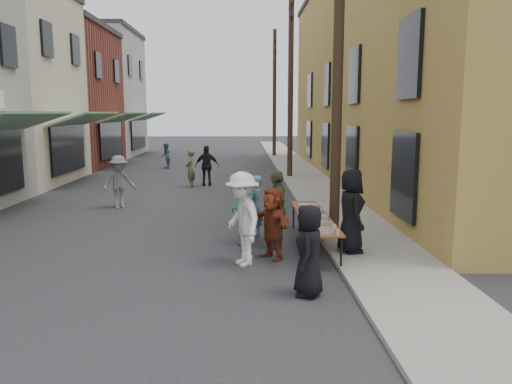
{
  "coord_description": "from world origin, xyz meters",
  "views": [
    {
      "loc": [
        1.96,
        -9.39,
        3.16
      ],
      "look_at": [
        2.28,
        2.31,
        1.3
      ],
      "focal_mm": 35.0,
      "sensor_mm": 36.0,
      "label": 1
    }
  ],
  "objects": [
    {
      "name": "guest_front_e",
      "position": [
        2.77,
        2.06,
        0.92
      ],
      "size": [
        0.57,
        1.13,
        1.85
      ],
      "primitive_type": "imported",
      "rotation": [
        0.0,
        0.0,
        -1.46
      ],
      "color": "#4D5732",
      "rests_on": "ground"
    },
    {
      "name": "guest_front_d",
      "position": [
        1.96,
        0.74,
        0.98
      ],
      "size": [
        1.15,
        1.45,
        1.97
      ],
      "primitive_type": "imported",
      "rotation": [
        0.0,
        0.0,
        -1.19
      ],
      "color": "white",
      "rests_on": "ground"
    },
    {
      "name": "guest_front_c",
      "position": [
        1.98,
        2.44,
        0.89
      ],
      "size": [
        0.88,
        1.02,
        1.78
      ],
      "primitive_type": "imported",
      "rotation": [
        0.0,
        0.0,
        -1.85
      ],
      "color": "teal",
      "rests_on": "ground"
    },
    {
      "name": "catering_tray_foil_d",
      "position": [
        3.65,
        2.55,
        0.79
      ],
      "size": [
        0.5,
        0.33,
        0.08
      ],
      "primitive_type": "cube",
      "color": "#B2B2B7",
      "rests_on": "serving_table"
    },
    {
      "name": "server",
      "position": [
        4.35,
        1.32,
        1.03
      ],
      "size": [
        0.7,
        0.97,
        1.85
      ],
      "primitive_type": "imported",
      "rotation": [
        0.0,
        0.0,
        1.7
      ],
      "color": "black",
      "rests_on": "sidewalk"
    },
    {
      "name": "condiment_jar_b",
      "position": [
        3.43,
        0.3,
        0.79
      ],
      "size": [
        0.07,
        0.07,
        0.08
      ],
      "primitive_type": "cylinder",
      "color": "#A57F26",
      "rests_on": "serving_table"
    },
    {
      "name": "condiment_jar_a",
      "position": [
        3.43,
        0.2,
        0.79
      ],
      "size": [
        0.07,
        0.07,
        0.08
      ],
      "primitive_type": "cylinder",
      "color": "#A57F26",
      "rests_on": "serving_table"
    },
    {
      "name": "catering_tray_buns",
      "position": [
        3.65,
        1.85,
        0.79
      ],
      "size": [
        0.5,
        0.33,
        0.08
      ],
      "primitive_type": "cube",
      "color": "tan",
      "rests_on": "serving_table"
    },
    {
      "name": "building_ochre",
      "position": [
        11.1,
        14.0,
        5.0
      ],
      "size": [
        10.0,
        28.0,
        10.0
      ],
      "primitive_type": "cube",
      "color": "olive",
      "rests_on": "ground"
    },
    {
      "name": "sidewalk",
      "position": [
        5.0,
        15.0,
        0.05
      ],
      "size": [
        2.2,
        60.0,
        0.1
      ],
      "primitive_type": "cube",
      "color": "gray",
      "rests_on": "ground"
    },
    {
      "name": "passerby_mid",
      "position": [
        0.42,
        12.28,
        0.88
      ],
      "size": [
        1.07,
        0.51,
        1.77
      ],
      "primitive_type": "imported",
      "rotation": [
        0.0,
        0.0,
        3.22
      ],
      "color": "black",
      "rests_on": "ground"
    },
    {
      "name": "guest_front_b",
      "position": [
        2.28,
        3.03,
        0.8
      ],
      "size": [
        0.55,
        0.68,
        1.6
      ],
      "primitive_type": "imported",
      "rotation": [
        0.0,
        0.0,
        -1.9
      ],
      "color": "#557EA5",
      "rests_on": "ground"
    },
    {
      "name": "utility_pole_mid",
      "position": [
        4.3,
        15.0,
        4.5
      ],
      "size": [
        0.26,
        0.26,
        9.0
      ],
      "primitive_type": "cylinder",
      "color": "#2D2116",
      "rests_on": "ground"
    },
    {
      "name": "catering_tray_foil_b",
      "position": [
        3.65,
        1.15,
        0.79
      ],
      "size": [
        0.5,
        0.33,
        0.08
      ],
      "primitive_type": "cube",
      "color": "#B2B2B7",
      "rests_on": "serving_table"
    },
    {
      "name": "ground",
      "position": [
        0.0,
        0.0,
        0.0
      ],
      "size": [
        120.0,
        120.0,
        0.0
      ],
      "primitive_type": "plane",
      "color": "#28282B",
      "rests_on": "ground"
    },
    {
      "name": "guest_queue_back",
      "position": [
        2.6,
        1.19,
        0.79
      ],
      "size": [
        1.19,
        1.47,
        1.57
      ],
      "primitive_type": "imported",
      "rotation": [
        0.0,
        0.0,
        -0.99
      ],
      "color": "maroon",
      "rests_on": "ground"
    },
    {
      "name": "catering_tray_sausage",
      "position": [
        3.65,
        0.5,
        0.79
      ],
      "size": [
        0.5,
        0.33,
        0.08
      ],
      "primitive_type": "cube",
      "color": "maroon",
      "rests_on": "serving_table"
    },
    {
      "name": "catering_tray_buns_end",
      "position": [
        3.65,
        3.25,
        0.79
      ],
      "size": [
        0.5,
        0.33,
        0.08
      ],
      "primitive_type": "cube",
      "color": "tan",
      "rests_on": "serving_table"
    },
    {
      "name": "cup_stack",
      "position": [
        3.85,
        0.25,
        0.81
      ],
      "size": [
        0.08,
        0.08,
        0.12
      ],
      "primitive_type": "cylinder",
      "color": "tan",
      "rests_on": "serving_table"
    },
    {
      "name": "utility_pole_near",
      "position": [
        4.3,
        3.0,
        4.5
      ],
      "size": [
        0.26,
        0.26,
        9.0
      ],
      "primitive_type": "cylinder",
      "color": "#2D2116",
      "rests_on": "ground"
    },
    {
      "name": "serving_table",
      "position": [
        3.65,
        2.15,
        0.71
      ],
      "size": [
        0.7,
        4.0,
        0.75
      ],
      "color": "maroon",
      "rests_on": "ground"
    },
    {
      "name": "utility_pole_far",
      "position": [
        4.3,
        27.0,
        4.5
      ],
      "size": [
        0.26,
        0.26,
        9.0
      ],
      "primitive_type": "cylinder",
      "color": "#2D2116",
      "rests_on": "ground"
    },
    {
      "name": "passerby_left",
      "position": [
        -2.17,
        7.24,
        0.88
      ],
      "size": [
        1.31,
        1.19,
        1.77
      ],
      "primitive_type": "imported",
      "rotation": [
        0.0,
        0.0,
        0.61
      ],
      "color": "slate",
      "rests_on": "ground"
    },
    {
      "name": "passerby_right",
      "position": [
        -0.27,
        11.97,
        0.81
      ],
      "size": [
        0.46,
        0.64,
        1.61
      ],
      "primitive_type": "imported",
      "rotation": [
        0.0,
        0.0,
        4.58
      ],
      "color": "#535E36",
      "rests_on": "ground"
    },
    {
      "name": "guest_front_a",
      "position": [
        3.11,
        -1.07,
        0.81
      ],
      "size": [
        0.67,
        0.88,
        1.61
      ],
      "primitive_type": "imported",
      "rotation": [
        0.0,
        0.0,
        -1.79
      ],
      "color": "black",
      "rests_on": "ground"
    },
    {
      "name": "passerby_far",
      "position": [
        -2.42,
        19.32,
        0.73
      ],
      "size": [
        0.72,
        0.83,
        1.47
      ],
      "primitive_type": "imported",
      "rotation": [
        0.0,
        0.0,
        4.98
      ],
      "color": "#456D86",
      "rests_on": "ground"
    },
    {
      "name": "condiment_jar_c",
      "position": [
        3.43,
        0.4,
        0.79
      ],
      "size": [
        0.07,
        0.07,
        0.08
      ],
      "primitive_type": "cylinder",
      "color": "#A57F26",
      "rests_on": "serving_table"
    }
  ]
}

